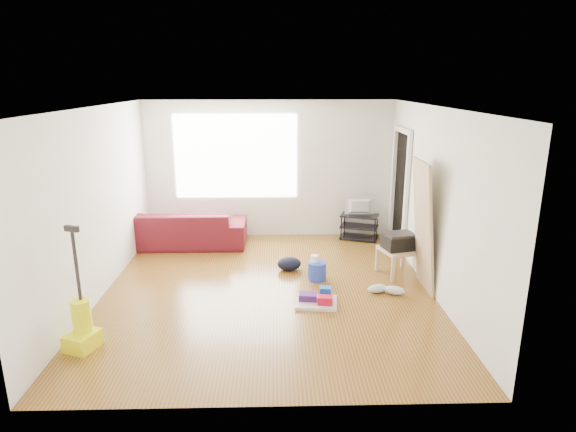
{
  "coord_description": "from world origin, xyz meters",
  "views": [
    {
      "loc": [
        0.12,
        -6.19,
        2.82
      ],
      "look_at": [
        0.3,
        0.6,
        0.9
      ],
      "focal_mm": 30.0,
      "sensor_mm": 36.0,
      "label": 1
    }
  ],
  "objects_px": {
    "side_table": "(399,253)",
    "backpack": "(289,270)",
    "sofa": "(184,245)",
    "cleaning_tray": "(317,300)",
    "bucket": "(317,279)",
    "tv_stand": "(359,226)",
    "vacuum": "(82,326)"
  },
  "relations": [
    {
      "from": "bucket",
      "to": "sofa",
      "type": "bearing_deg",
      "value": 144.44
    },
    {
      "from": "bucket",
      "to": "vacuum",
      "type": "xyz_separation_m",
      "value": [
        -2.72,
        -1.79,
        0.25
      ]
    },
    {
      "from": "side_table",
      "to": "vacuum",
      "type": "distance_m",
      "value": 4.41
    },
    {
      "from": "tv_stand",
      "to": "sofa",
      "type": "bearing_deg",
      "value": -156.4
    },
    {
      "from": "bucket",
      "to": "cleaning_tray",
      "type": "relative_size",
      "value": 0.46
    },
    {
      "from": "backpack",
      "to": "vacuum",
      "type": "xyz_separation_m",
      "value": [
        -2.32,
        -2.18,
        0.25
      ]
    },
    {
      "from": "tv_stand",
      "to": "backpack",
      "type": "relative_size",
      "value": 2.06
    },
    {
      "from": "vacuum",
      "to": "sofa",
      "type": "bearing_deg",
      "value": 102.15
    },
    {
      "from": "sofa",
      "to": "bucket",
      "type": "bearing_deg",
      "value": 144.44
    },
    {
      "from": "sofa",
      "to": "vacuum",
      "type": "bearing_deg",
      "value": 81.93
    },
    {
      "from": "tv_stand",
      "to": "vacuum",
      "type": "xyz_separation_m",
      "value": [
        -3.65,
        -3.66,
        0.02
      ]
    },
    {
      "from": "cleaning_tray",
      "to": "side_table",
      "type": "bearing_deg",
      "value": 36.64
    },
    {
      "from": "vacuum",
      "to": "cleaning_tray",
      "type": "bearing_deg",
      "value": 40.8
    },
    {
      "from": "sofa",
      "to": "backpack",
      "type": "distance_m",
      "value": 2.2
    },
    {
      "from": "sofa",
      "to": "side_table",
      "type": "distance_m",
      "value": 3.77
    },
    {
      "from": "tv_stand",
      "to": "bucket",
      "type": "xyz_separation_m",
      "value": [
        -0.93,
        -1.87,
        -0.24
      ]
    },
    {
      "from": "sofa",
      "to": "vacuum",
      "type": "relative_size",
      "value": 1.6
    },
    {
      "from": "backpack",
      "to": "vacuum",
      "type": "bearing_deg",
      "value": -144.99
    },
    {
      "from": "backpack",
      "to": "vacuum",
      "type": "height_order",
      "value": "vacuum"
    },
    {
      "from": "side_table",
      "to": "backpack",
      "type": "height_order",
      "value": "side_table"
    },
    {
      "from": "cleaning_tray",
      "to": "backpack",
      "type": "relative_size",
      "value": 1.57
    },
    {
      "from": "side_table",
      "to": "bucket",
      "type": "xyz_separation_m",
      "value": [
        -1.23,
        -0.17,
        -0.34
      ]
    },
    {
      "from": "tv_stand",
      "to": "vacuum",
      "type": "distance_m",
      "value": 5.17
    },
    {
      "from": "cleaning_tray",
      "to": "bucket",
      "type": "bearing_deg",
      "value": 85.56
    },
    {
      "from": "bucket",
      "to": "backpack",
      "type": "xyz_separation_m",
      "value": [
        -0.4,
        0.38,
        0.0
      ]
    },
    {
      "from": "cleaning_tray",
      "to": "backpack",
      "type": "bearing_deg",
      "value": 105.88
    },
    {
      "from": "side_table",
      "to": "backpack",
      "type": "distance_m",
      "value": 1.68
    },
    {
      "from": "bucket",
      "to": "cleaning_tray",
      "type": "xyz_separation_m",
      "value": [
        -0.06,
        -0.8,
        0.06
      ]
    },
    {
      "from": "sofa",
      "to": "cleaning_tray",
      "type": "distance_m",
      "value": 3.23
    },
    {
      "from": "tv_stand",
      "to": "backpack",
      "type": "height_order",
      "value": "tv_stand"
    },
    {
      "from": "side_table",
      "to": "backpack",
      "type": "xyz_separation_m",
      "value": [
        -1.63,
        0.22,
        -0.34
      ]
    },
    {
      "from": "backpack",
      "to": "tv_stand",
      "type": "bearing_deg",
      "value": 39.9
    }
  ]
}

